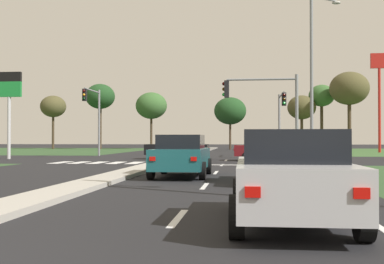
% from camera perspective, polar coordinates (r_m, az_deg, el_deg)
% --- Properties ---
extents(ground_plane, '(200.00, 200.00, 0.00)m').
position_cam_1_polar(ground_plane, '(34.24, -1.81, -3.23)').
color(ground_plane, black).
extents(grass_verge_far_left, '(35.00, 35.00, 0.01)m').
position_cam_1_polar(grass_verge_far_left, '(65.74, -21.30, -2.03)').
color(grass_verge_far_left, '#2D4C28').
rests_on(grass_verge_far_left, ground).
extents(median_island_near, '(1.20, 22.00, 0.14)m').
position_cam_1_polar(median_island_near, '(15.66, -11.39, -5.79)').
color(median_island_near, '#ADA89E').
rests_on(median_island_near, ground).
extents(median_island_far, '(1.20, 36.00, 0.14)m').
position_cam_1_polar(median_island_far, '(59.09, 1.51, -2.16)').
color(median_island_far, gray).
rests_on(median_island_far, ground).
extents(lane_dash_near, '(0.14, 2.00, 0.01)m').
position_cam_1_polar(lane_dash_near, '(8.89, -1.63, -10.03)').
color(lane_dash_near, silver).
rests_on(lane_dash_near, ground).
extents(lane_dash_second, '(0.14, 2.00, 0.01)m').
position_cam_1_polar(lane_dash_second, '(14.81, 1.49, -6.34)').
color(lane_dash_second, silver).
rests_on(lane_dash_second, ground).
extents(lane_dash_third, '(0.14, 2.00, 0.01)m').
position_cam_1_polar(lane_dash_third, '(20.78, 2.81, -4.76)').
color(lane_dash_third, silver).
rests_on(lane_dash_third, ground).
extents(lane_dash_fourth, '(0.14, 2.00, 0.01)m').
position_cam_1_polar(lane_dash_fourth, '(26.76, 3.53, -3.88)').
color(lane_dash_fourth, silver).
rests_on(lane_dash_fourth, ground).
extents(lane_dash_fifth, '(0.14, 2.00, 0.01)m').
position_cam_1_polar(lane_dash_fifth, '(32.75, 3.99, -3.33)').
color(lane_dash_fifth, silver).
rests_on(lane_dash_fifth, ground).
extents(edge_line_right, '(0.14, 24.00, 0.01)m').
position_cam_1_polar(edge_line_right, '(16.10, 13.87, -5.88)').
color(edge_line_right, silver).
rests_on(edge_line_right, ground).
extents(stop_bar_near, '(6.40, 0.50, 0.01)m').
position_cam_1_polar(stop_bar_near, '(26.94, 4.19, -3.86)').
color(stop_bar_near, silver).
rests_on(stop_bar_near, ground).
extents(crosswalk_bar_near, '(0.70, 2.80, 0.01)m').
position_cam_1_polar(crosswalk_bar_near, '(30.78, -15.07, -3.46)').
color(crosswalk_bar_near, silver).
rests_on(crosswalk_bar_near, ground).
extents(crosswalk_bar_second, '(0.70, 2.80, 0.01)m').
position_cam_1_polar(crosswalk_bar_second, '(30.39, -13.05, -3.50)').
color(crosswalk_bar_second, silver).
rests_on(crosswalk_bar_second, ground).
extents(crosswalk_bar_third, '(0.70, 2.80, 0.01)m').
position_cam_1_polar(crosswalk_bar_third, '(30.03, -10.97, -3.54)').
color(crosswalk_bar_third, silver).
rests_on(crosswalk_bar_third, ground).
extents(crosswalk_bar_fourth, '(0.70, 2.80, 0.01)m').
position_cam_1_polar(crosswalk_bar_fourth, '(29.72, -8.84, -3.57)').
color(crosswalk_bar_fourth, silver).
rests_on(crosswalk_bar_fourth, ground).
extents(crosswalk_bar_fifth, '(0.70, 2.80, 0.01)m').
position_cam_1_polar(crosswalk_bar_fifth, '(29.44, -6.68, -3.60)').
color(crosswalk_bar_fifth, silver).
rests_on(crosswalk_bar_fifth, ground).
extents(crosswalk_bar_sixth, '(0.70, 2.80, 0.01)m').
position_cam_1_polar(crosswalk_bar_sixth, '(29.21, -4.47, -3.63)').
color(crosswalk_bar_sixth, silver).
rests_on(crosswalk_bar_sixth, ground).
extents(car_teal_near, '(2.05, 4.61, 1.59)m').
position_cam_1_polar(car_teal_near, '(18.51, -1.22, -2.74)').
color(car_teal_near, '#19565B').
rests_on(car_teal_near, ground).
extents(car_silver_second, '(1.97, 4.30, 1.57)m').
position_cam_1_polar(car_silver_second, '(8.36, 11.42, -5.10)').
color(car_silver_second, '#B7B7BC').
rests_on(car_silver_second, ground).
extents(car_red_third, '(4.51, 2.04, 1.54)m').
position_cam_1_polar(car_red_third, '(35.62, 11.99, -1.85)').
color(car_red_third, '#A31919').
rests_on(car_red_third, ground).
extents(car_black_fourth, '(4.48, 2.01, 1.59)m').
position_cam_1_polar(car_black_fourth, '(34.85, -1.72, -1.86)').
color(car_black_fourth, black).
rests_on(car_black_fourth, ground).
extents(car_blue_fifth, '(1.95, 4.21, 1.56)m').
position_cam_1_polar(car_blue_fifth, '(16.15, 9.53, -3.06)').
color(car_blue_fifth, navy).
rests_on(car_blue_fifth, ground).
extents(car_grey_seventh, '(2.01, 4.53, 1.53)m').
position_cam_1_polar(car_grey_seventh, '(46.16, -2.79, -1.64)').
color(car_grey_seventh, slate).
rests_on(car_grey_seventh, ground).
extents(car_maroon_eighth, '(4.62, 2.05, 1.55)m').
position_cam_1_polar(car_maroon_eighth, '(32.39, 8.98, -1.95)').
color(car_maroon_eighth, maroon).
rests_on(car_maroon_eighth, ground).
extents(traffic_signal_far_left, '(0.32, 4.18, 5.64)m').
position_cam_1_polar(traffic_signal_far_left, '(40.97, -11.41, 2.57)').
color(traffic_signal_far_left, gray).
rests_on(traffic_signal_far_left, ground).
extents(traffic_signal_near_right, '(4.21, 0.32, 5.01)m').
position_cam_1_polar(traffic_signal_near_right, '(27.40, 8.85, 3.40)').
color(traffic_signal_near_right, gray).
rests_on(traffic_signal_near_right, ground).
extents(traffic_signal_far_right, '(0.32, 5.05, 5.10)m').
position_cam_1_polar(traffic_signal_far_right, '(38.73, 10.38, 2.33)').
color(traffic_signal_far_right, gray).
rests_on(traffic_signal_far_right, ground).
extents(street_lamp_second, '(2.09, 1.37, 10.29)m').
position_cam_1_polar(street_lamp_second, '(31.13, 14.07, 7.08)').
color(street_lamp_second, gray).
rests_on(street_lamp_second, ground).
extents(pedestrian_at_median, '(0.34, 0.34, 1.72)m').
position_cam_1_polar(pedestrian_at_median, '(47.86, 0.15, -1.14)').
color(pedestrian_at_median, '#4C4C4C').
rests_on(pedestrian_at_median, median_island_far).
extents(fastfood_pole_sign, '(1.80, 0.40, 10.63)m').
position_cam_1_polar(fastfood_pole_sign, '(56.12, 21.05, 5.75)').
color(fastfood_pole_sign, red).
rests_on(fastfood_pole_sign, ground).
extents(fuel_price_totem, '(1.80, 0.24, 6.27)m').
position_cam_1_polar(fuel_price_totem, '(37.56, -20.60, 4.04)').
color(fuel_price_totem, silver).
rests_on(fuel_price_totem, ground).
extents(treeline_near, '(3.71, 3.71, 7.77)m').
position_cam_1_polar(treeline_near, '(73.77, -15.93, 2.86)').
color(treeline_near, '#423323').
rests_on(treeline_near, ground).
extents(treeline_second, '(4.17, 4.17, 9.29)m').
position_cam_1_polar(treeline_second, '(70.65, -10.69, 4.05)').
color(treeline_second, '#423323').
rests_on(treeline_second, ground).
extents(treeline_third, '(4.55, 4.55, 8.24)m').
position_cam_1_polar(treeline_third, '(71.20, -4.78, 3.07)').
color(treeline_third, '#423323').
rests_on(treeline_third, ground).
extents(treeline_fourth, '(4.41, 4.41, 7.19)m').
position_cam_1_polar(treeline_fourth, '(67.14, 4.49, 2.46)').
color(treeline_fourth, '#423323').
rests_on(treeline_fourth, ground).
extents(treeline_fifth, '(3.98, 3.98, 7.59)m').
position_cam_1_polar(treeline_fifth, '(70.25, 12.71, 2.79)').
color(treeline_fifth, '#423323').
rests_on(treeline_fifth, ground).
extents(treeline_sixth, '(5.16, 5.16, 10.35)m').
position_cam_1_polar(treeline_sixth, '(67.95, 17.92, 4.83)').
color(treeline_sixth, '#423323').
rests_on(treeline_sixth, ground).
extents(treeline_seventh, '(3.60, 3.60, 9.08)m').
position_cam_1_polar(treeline_seventh, '(70.97, 14.92, 4.04)').
color(treeline_seventh, '#423323').
rests_on(treeline_seventh, ground).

